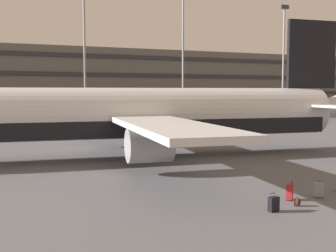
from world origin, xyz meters
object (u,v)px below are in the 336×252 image
(suitcase_scuffed, at_px, (290,191))
(backpack_purple, at_px, (297,202))
(airliner, at_px, (128,116))
(suitcase_upright, at_px, (319,190))
(suitcase_silver, at_px, (274,204))

(suitcase_scuffed, relative_size, backpack_purple, 2.03)
(airliner, relative_size, suitcase_upright, 48.25)
(suitcase_silver, xyz_separation_m, backpack_purple, (1.55, 0.31, -0.16))
(suitcase_silver, height_order, backpack_purple, suitcase_silver)
(suitcase_upright, xyz_separation_m, backpack_purple, (-2.00, -0.80, -0.21))
(airliner, xyz_separation_m, suitcase_silver, (1.46, -16.71, -2.99))
(airliner, xyz_separation_m, suitcase_scuffed, (3.39, -15.41, -2.92))
(suitcase_scuffed, xyz_separation_m, suitcase_upright, (1.63, -0.19, -0.02))
(suitcase_silver, bearing_deg, airliner, 95.00)
(suitcase_upright, distance_m, backpack_purple, 2.17)
(suitcase_scuffed, bearing_deg, airliner, 102.41)
(suitcase_silver, bearing_deg, backpack_purple, 11.19)
(airliner, distance_m, suitcase_upright, 16.65)
(backpack_purple, bearing_deg, suitcase_upright, 21.88)
(suitcase_silver, distance_m, backpack_purple, 1.59)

